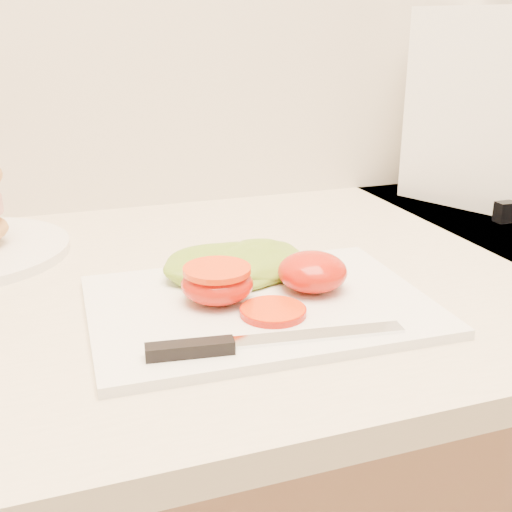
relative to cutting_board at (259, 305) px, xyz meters
name	(u,v)px	position (x,y,z in m)	size (l,w,h in m)	color
cutting_board	(259,305)	(0.00, 0.00, 0.00)	(0.34, 0.25, 0.01)	white
tomato_half_dome	(312,272)	(0.06, 0.01, 0.03)	(0.07, 0.07, 0.04)	red
tomato_half_cut	(217,282)	(-0.04, 0.01, 0.03)	(0.07, 0.07, 0.04)	red
tomato_slice_0	(273,311)	(0.00, -0.04, 0.01)	(0.06, 0.06, 0.01)	#FC490F
lettuce_leaf_0	(228,266)	(-0.01, 0.07, 0.02)	(0.14, 0.09, 0.03)	olive
lettuce_leaf_1	(263,261)	(0.03, 0.07, 0.02)	(0.12, 0.09, 0.03)	olive
knife	(243,343)	(-0.05, -0.09, 0.01)	(0.24, 0.04, 0.01)	silver
appliance	(507,107)	(0.52, 0.29, 0.15)	(0.20, 0.25, 0.30)	white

